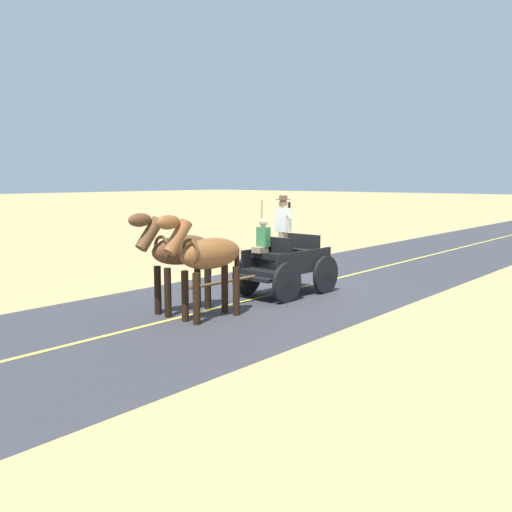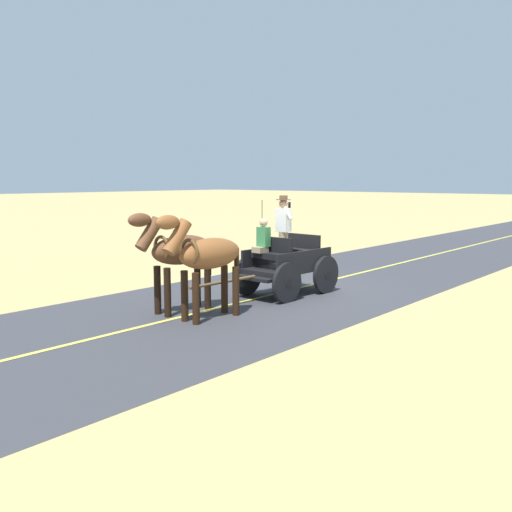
# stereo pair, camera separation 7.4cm
# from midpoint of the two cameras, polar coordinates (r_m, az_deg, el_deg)

# --- Properties ---
(ground_plane) EXTENTS (200.00, 200.00, 0.00)m
(ground_plane) POSITION_cam_midpoint_polar(r_m,az_deg,el_deg) (14.93, 3.59, -3.41)
(ground_plane) COLOR tan
(road_surface) EXTENTS (6.24, 160.00, 0.01)m
(road_surface) POSITION_cam_midpoint_polar(r_m,az_deg,el_deg) (14.93, 3.59, -3.39)
(road_surface) COLOR #38383D
(road_surface) RESTS_ON ground
(road_centre_stripe) EXTENTS (0.12, 160.00, 0.00)m
(road_centre_stripe) POSITION_cam_midpoint_polar(r_m,az_deg,el_deg) (14.93, 3.59, -3.37)
(road_centre_stripe) COLOR #DBCC4C
(road_centre_stripe) RESTS_ON road_surface
(horse_drawn_carriage) EXTENTS (1.51, 4.51, 2.50)m
(horse_drawn_carriage) POSITION_cam_midpoint_polar(r_m,az_deg,el_deg) (14.15, 2.77, -0.67)
(horse_drawn_carriage) COLOR black
(horse_drawn_carriage) RESTS_ON ground
(horse_near_side) EXTENTS (0.68, 2.14, 2.21)m
(horse_near_side) POSITION_cam_midpoint_polar(r_m,az_deg,el_deg) (11.61, -5.19, -0.02)
(horse_near_side) COLOR brown
(horse_near_side) RESTS_ON ground
(horse_off_side) EXTENTS (0.69, 2.14, 2.21)m
(horse_off_side) POSITION_cam_midpoint_polar(r_m,az_deg,el_deg) (12.30, -8.01, 0.37)
(horse_off_side) COLOR brown
(horse_off_side) RESTS_ON ground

